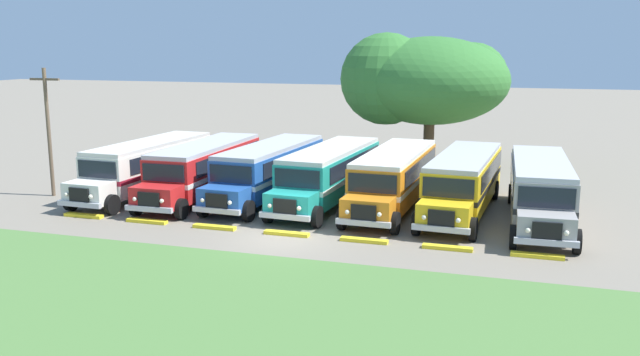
% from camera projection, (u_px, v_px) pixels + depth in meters
% --- Properties ---
extents(ground_plane, '(220.00, 220.00, 0.00)m').
position_uv_depth(ground_plane, '(282.00, 238.00, 28.12)').
color(ground_plane, slate).
extents(foreground_grass_strip, '(80.00, 10.61, 0.01)m').
position_uv_depth(foreground_grass_strip, '(197.00, 304.00, 20.97)').
color(foreground_grass_strip, '#4C7538').
rests_on(foreground_grass_strip, ground_plane).
extents(parked_bus_slot_0, '(3.03, 10.89, 2.82)m').
position_uv_depth(parked_bus_slot_0, '(148.00, 164.00, 36.68)').
color(parked_bus_slot_0, silver).
rests_on(parked_bus_slot_0, ground_plane).
extents(parked_bus_slot_1, '(2.83, 10.86, 2.82)m').
position_uv_depth(parked_bus_slot_1, '(204.00, 167.00, 35.86)').
color(parked_bus_slot_1, red).
rests_on(parked_bus_slot_1, ground_plane).
extents(parked_bus_slot_2, '(3.15, 10.90, 2.82)m').
position_uv_depth(parked_bus_slot_2, '(269.00, 168.00, 35.45)').
color(parked_bus_slot_2, '#23519E').
rests_on(parked_bus_slot_2, ground_plane).
extents(parked_bus_slot_3, '(3.21, 10.92, 2.82)m').
position_uv_depth(parked_bus_slot_3, '(329.00, 172.00, 34.38)').
color(parked_bus_slot_3, teal).
rests_on(parked_bus_slot_3, ground_plane).
extents(parked_bus_slot_4, '(2.94, 10.87, 2.82)m').
position_uv_depth(parked_bus_slot_4, '(394.00, 176.00, 33.36)').
color(parked_bus_slot_4, orange).
rests_on(parked_bus_slot_4, ground_plane).
extents(parked_bus_slot_5, '(3.20, 10.91, 2.82)m').
position_uv_depth(parked_bus_slot_5, '(463.00, 180.00, 32.39)').
color(parked_bus_slot_5, yellow).
rests_on(parked_bus_slot_5, ground_plane).
extents(parked_bus_slot_6, '(3.03, 10.89, 2.82)m').
position_uv_depth(parked_bus_slot_6, '(540.00, 187.00, 30.69)').
color(parked_bus_slot_6, '#9E9993').
rests_on(parked_bus_slot_6, ground_plane).
extents(curb_wheelstop_0, '(2.00, 0.36, 0.15)m').
position_uv_depth(curb_wheelstop_0, '(84.00, 216.00, 31.61)').
color(curb_wheelstop_0, yellow).
rests_on(curb_wheelstop_0, ground_plane).
extents(curb_wheelstop_1, '(2.00, 0.36, 0.15)m').
position_uv_depth(curb_wheelstop_1, '(147.00, 221.00, 30.60)').
color(curb_wheelstop_1, yellow).
rests_on(curb_wheelstop_1, ground_plane).
extents(curb_wheelstop_2, '(2.00, 0.36, 0.15)m').
position_uv_depth(curb_wheelstop_2, '(214.00, 227.00, 29.60)').
color(curb_wheelstop_2, yellow).
rests_on(curb_wheelstop_2, ground_plane).
extents(curb_wheelstop_3, '(2.00, 0.36, 0.15)m').
position_uv_depth(curb_wheelstop_3, '(287.00, 234.00, 28.59)').
color(curb_wheelstop_3, yellow).
rests_on(curb_wheelstop_3, ground_plane).
extents(curb_wheelstop_4, '(2.00, 0.36, 0.15)m').
position_uv_depth(curb_wheelstop_4, '(364.00, 240.00, 27.58)').
color(curb_wheelstop_4, yellow).
rests_on(curb_wheelstop_4, ground_plane).
extents(curb_wheelstop_5, '(2.00, 0.36, 0.15)m').
position_uv_depth(curb_wheelstop_5, '(447.00, 248.00, 26.57)').
color(curb_wheelstop_5, yellow).
rests_on(curb_wheelstop_5, ground_plane).
extents(curb_wheelstop_6, '(2.00, 0.36, 0.15)m').
position_uv_depth(curb_wheelstop_6, '(537.00, 256.00, 25.57)').
color(curb_wheelstop_6, yellow).
rests_on(curb_wheelstop_6, ground_plane).
extents(broad_shade_tree, '(10.97, 9.64, 8.88)m').
position_uv_depth(broad_shade_tree, '(426.00, 80.00, 44.17)').
color(broad_shade_tree, brown).
rests_on(broad_shade_tree, ground_plane).
extents(utility_pole, '(1.80, 0.20, 6.87)m').
position_uv_depth(utility_pole, '(48.00, 128.00, 35.45)').
color(utility_pole, brown).
rests_on(utility_pole, ground_plane).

